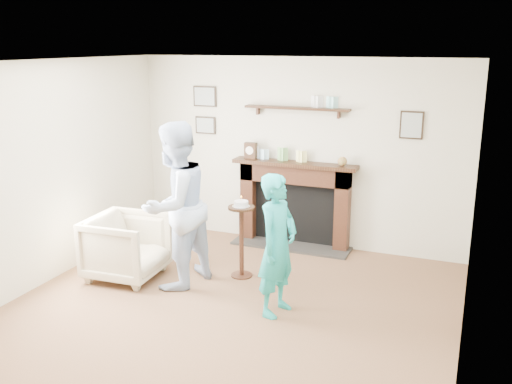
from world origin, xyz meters
TOP-DOWN VIEW (x-y plane):
  - ground at (0.00, 0.00)m, footprint 5.00×5.00m
  - room_shell at (-0.00, 0.69)m, footprint 4.54×5.02m
  - armchair at (-1.46, 0.61)m, footprint 0.86×0.84m
  - man at (-0.81, 0.64)m, footprint 0.89×1.04m
  - woman at (0.47, 0.41)m, footprint 0.45×0.59m
  - pedestal_table at (-0.23, 1.12)m, footprint 0.31×0.31m

SIDE VIEW (x-z plane):
  - ground at x=0.00m, z-range 0.00..0.00m
  - armchair at x=-1.46m, z-range -0.37..0.37m
  - man at x=-0.81m, z-range -0.93..0.93m
  - woman at x=0.47m, z-range -0.73..0.73m
  - pedestal_table at x=-0.23m, z-range 0.11..1.09m
  - room_shell at x=0.00m, z-range 0.36..2.88m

